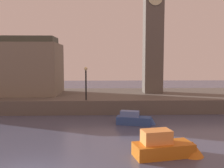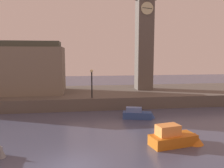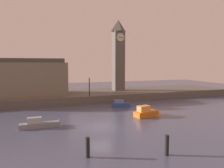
{
  "view_description": "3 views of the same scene",
  "coord_description": "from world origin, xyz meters",
  "px_view_note": "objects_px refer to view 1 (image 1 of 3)",
  "views": [
    {
      "loc": [
        3.97,
        -11.89,
        5.64
      ],
      "look_at": [
        4.81,
        14.68,
        3.19
      ],
      "focal_mm": 40.63,
      "sensor_mm": 36.0,
      "label": 1
    },
    {
      "loc": [
        0.57,
        -13.42,
        6.79
      ],
      "look_at": [
        4.52,
        14.5,
        3.18
      ],
      "focal_mm": 37.33,
      "sensor_mm": 36.0,
      "label": 2
    },
    {
      "loc": [
        -6.88,
        -23.32,
        7.45
      ],
      "look_at": [
        7.27,
        16.6,
        3.4
      ],
      "focal_mm": 33.49,
      "sensor_mm": 36.0,
      "label": 3
    }
  ],
  "objects_px": {
    "boat_tour_blue": "(136,119)",
    "clock_tower": "(153,30)",
    "streetlamp": "(86,79)",
    "boat_patrol_orange": "(168,147)"
  },
  "relations": [
    {
      "from": "boat_tour_blue",
      "to": "streetlamp",
      "type": "bearing_deg",
      "value": 135.86
    },
    {
      "from": "boat_tour_blue",
      "to": "clock_tower",
      "type": "bearing_deg",
      "value": 72.12
    },
    {
      "from": "boat_patrol_orange",
      "to": "boat_tour_blue",
      "type": "xyz_separation_m",
      "value": [
        -0.96,
        7.47,
        -0.09
      ]
    },
    {
      "from": "boat_tour_blue",
      "to": "boat_patrol_orange",
      "type": "bearing_deg",
      "value": -82.68
    },
    {
      "from": "boat_patrol_orange",
      "to": "boat_tour_blue",
      "type": "height_order",
      "value": "boat_patrol_orange"
    },
    {
      "from": "clock_tower",
      "to": "boat_patrol_orange",
      "type": "height_order",
      "value": "clock_tower"
    },
    {
      "from": "boat_patrol_orange",
      "to": "boat_tour_blue",
      "type": "relative_size",
      "value": 1.2
    },
    {
      "from": "clock_tower",
      "to": "streetlamp",
      "type": "distance_m",
      "value": 11.78
    },
    {
      "from": "boat_patrol_orange",
      "to": "clock_tower",
      "type": "bearing_deg",
      "value": 82.19
    },
    {
      "from": "streetlamp",
      "to": "boat_patrol_orange",
      "type": "distance_m",
      "value": 13.72
    }
  ]
}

